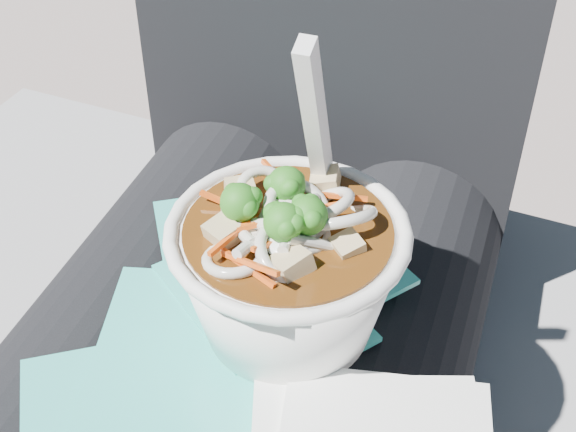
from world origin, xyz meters
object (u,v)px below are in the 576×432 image
(lap, at_px, (226,395))
(udon_bowl, at_px, (288,264))
(person_body, at_px, (269,292))
(plastic_bag, at_px, (226,378))

(lap, bearing_deg, udon_bowl, 6.79)
(lap, height_order, person_body, person_body)
(plastic_bag, bearing_deg, lap, 116.78)
(plastic_bag, height_order, udon_bowl, udon_bowl)
(person_body, xyz_separation_m, plastic_bag, (0.02, -0.14, 0.06))
(lap, xyz_separation_m, plastic_bag, (0.02, -0.05, 0.08))
(lap, xyz_separation_m, udon_bowl, (0.05, 0.01, 0.14))
(plastic_bag, xyz_separation_m, udon_bowl, (0.02, 0.05, 0.06))
(udon_bowl, bearing_deg, lap, -173.21)
(person_body, height_order, plastic_bag, person_body)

